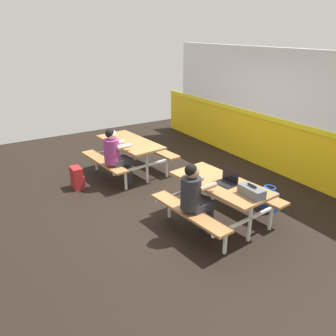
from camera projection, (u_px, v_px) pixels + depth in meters
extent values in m
cube|color=black|center=(170.00, 194.00, 6.57)|extent=(10.00, 10.00, 0.02)
cube|color=yellow|center=(269.00, 144.00, 7.63)|extent=(8.00, 0.12, 1.10)
cube|color=yellow|center=(270.00, 118.00, 7.37)|extent=(8.00, 0.03, 0.10)
cube|color=silver|center=(276.00, 83.00, 7.12)|extent=(6.72, 0.12, 1.40)
cube|color=#9E6B3D|center=(130.00, 142.00, 7.23)|extent=(1.69, 0.91, 0.04)
cube|color=#9E6B3D|center=(104.00, 161.00, 6.98)|extent=(1.56, 0.44, 0.04)
cube|color=#9E6B3D|center=(154.00, 149.00, 7.70)|extent=(1.56, 0.44, 0.04)
cube|color=white|center=(116.00, 151.00, 7.84)|extent=(0.04, 0.04, 0.70)
cube|color=white|center=(116.00, 149.00, 7.82)|extent=(0.20, 1.55, 0.04)
cube|color=white|center=(96.00, 161.00, 7.60)|extent=(0.04, 0.04, 0.41)
cube|color=white|center=(135.00, 152.00, 8.18)|extent=(0.04, 0.04, 0.41)
cube|color=white|center=(147.00, 167.00, 6.91)|extent=(0.04, 0.04, 0.70)
cube|color=white|center=(147.00, 165.00, 6.89)|extent=(0.20, 1.55, 0.04)
cube|color=white|center=(126.00, 180.00, 6.68)|extent=(0.04, 0.04, 0.41)
cube|color=white|center=(167.00, 168.00, 7.25)|extent=(0.04, 0.04, 0.41)
cube|color=#9E6B3D|center=(220.00, 183.00, 5.31)|extent=(1.69, 0.91, 0.04)
cube|color=#9E6B3D|center=(189.00, 212.00, 5.06)|extent=(1.56, 0.44, 0.04)
cube|color=#9E6B3D|center=(246.00, 189.00, 5.78)|extent=(1.56, 0.44, 0.04)
cube|color=white|center=(193.00, 190.00, 5.91)|extent=(0.04, 0.04, 0.70)
cube|color=white|center=(193.00, 188.00, 5.90)|extent=(0.20, 1.55, 0.04)
cube|color=white|center=(169.00, 206.00, 5.68)|extent=(0.04, 0.04, 0.41)
cube|color=white|center=(213.00, 190.00, 6.25)|extent=(0.04, 0.04, 0.41)
cube|color=white|center=(250.00, 221.00, 4.98)|extent=(0.04, 0.04, 0.70)
cube|color=white|center=(250.00, 218.00, 4.97)|extent=(0.20, 1.55, 0.04)
cube|color=white|center=(225.00, 241.00, 4.75)|extent=(0.04, 0.04, 0.41)
cube|color=white|center=(271.00, 218.00, 5.33)|extent=(0.04, 0.04, 0.41)
cylinder|color=#2D2D38|center=(125.00, 171.00, 7.04)|extent=(0.11, 0.11, 0.45)
cylinder|color=#2D2D38|center=(130.00, 174.00, 6.91)|extent=(0.11, 0.11, 0.45)
cube|color=#2D2D38|center=(120.00, 161.00, 6.78)|extent=(0.34, 0.41, 0.12)
cylinder|color=#8C3372|center=(112.00, 151.00, 6.59)|extent=(0.30, 0.30, 0.48)
cylinder|color=beige|center=(117.00, 143.00, 6.77)|extent=(0.11, 0.31, 0.08)
cylinder|color=beige|center=(124.00, 147.00, 6.56)|extent=(0.11, 0.31, 0.08)
sphere|color=beige|center=(112.00, 135.00, 6.48)|extent=(0.20, 0.20, 0.20)
sphere|color=black|center=(110.00, 133.00, 6.45)|extent=(0.18, 0.18, 0.18)
cylinder|color=#2D2D38|center=(202.00, 216.00, 5.36)|extent=(0.11, 0.11, 0.45)
cylinder|color=#2D2D38|center=(210.00, 220.00, 5.23)|extent=(0.11, 0.11, 0.45)
cube|color=#2D2D38|center=(199.00, 205.00, 5.10)|extent=(0.34, 0.41, 0.12)
cylinder|color=#26262B|center=(191.00, 193.00, 4.91)|extent=(0.30, 0.30, 0.48)
cylinder|color=#A57A5B|center=(195.00, 181.00, 5.09)|extent=(0.11, 0.31, 0.08)
cylinder|color=#A57A5B|center=(208.00, 187.00, 4.89)|extent=(0.11, 0.31, 0.08)
sphere|color=#A57A5B|center=(192.00, 172.00, 4.80)|extent=(0.20, 0.20, 0.20)
sphere|color=black|center=(191.00, 170.00, 4.77)|extent=(0.18, 0.18, 0.18)
cube|color=black|center=(225.00, 184.00, 5.22)|extent=(0.34, 0.25, 0.01)
cube|color=black|center=(230.00, 175.00, 5.24)|extent=(0.32, 0.04, 0.21)
cube|color=#595B60|center=(251.00, 192.00, 4.83)|extent=(0.40, 0.18, 0.14)
cube|color=black|center=(252.00, 185.00, 4.79)|extent=(0.16, 0.02, 0.02)
cube|color=maroon|center=(77.00, 178.00, 6.73)|extent=(0.30, 0.18, 0.44)
cube|color=maroon|center=(82.00, 180.00, 6.81)|extent=(0.21, 0.04, 0.19)
cube|color=#1E47B2|center=(268.00, 200.00, 5.95)|extent=(0.34, 0.14, 0.36)
torus|color=#1E47B2|center=(270.00, 187.00, 5.86)|extent=(0.21, 0.21, 0.02)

